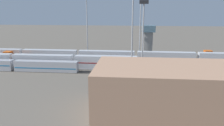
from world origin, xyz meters
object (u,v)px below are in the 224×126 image
Objects in this scene: train_on_track_4 at (14,65)px; light_mast_2 at (141,15)px; light_mast_1 at (133,19)px; light_mast_0 at (87,15)px; train_on_track_0 at (214,57)px; control_tower at (148,38)px; train_on_track_1 at (107,57)px; train_on_track_2 at (15,59)px; light_mast_3 at (143,29)px; train_on_track_3 at (43,61)px; maintenance_shed at (196,92)px.

train_on_track_4 is 54.22m from light_mast_2.
light_mast_0 is at bearing -51.09° from light_mast_1.
train_on_track_4 is 4.72× the size of train_on_track_0.
light_mast_1 is 35.41m from control_tower.
train_on_track_1 is 11.98× the size of train_on_track_2.
train_on_track_3 is at bearing -12.90° from light_mast_3.
train_on_track_0 is at bearing 174.16° from light_mast_2.
light_mast_3 reaches higher than train_on_track_4.
light_mast_3 is at bearing 90.47° from light_mast_2.
light_mast_2 is at bearing 61.56° from control_tower.
light_mast_0 reaches higher than light_mast_2.
light_mast_2 is at bearing -149.19° from train_on_track_1.
train_on_track_1 and train_on_track_2 have the same top height.
light_mast_2 is 26.90m from light_mast_3.
light_mast_1 reaches higher than maintenance_shed.
light_mast_3 is (-3.38, 1.24, -3.03)m from light_mast_1.
light_mast_2 reaches higher than light_mast_1.
light_mast_1 reaches higher than train_on_track_1.
light_mast_0 is 0.74× the size of maintenance_shed.
light_mast_0 is 35.08m from light_mast_3.
light_mast_1 is at bearing -20.06° from light_mast_3.
light_mast_3 is 35.27m from control_tower.
train_on_track_4 is at bearing 116.79° from train_on_track_2.
light_mast_0 reaches higher than train_on_track_1.
train_on_track_3 is at bearing -150.71° from train_on_track_4.
train_on_track_1 is 3.95× the size of light_mast_1.
light_mast_0 is 1.00× the size of light_mast_2.
train_on_track_3 is 38.23m from light_mast_1.
maintenance_shed is at bearing 118.45° from train_on_track_1.
train_on_track_2 is 73.26m from maintenance_shed.
train_on_track_3 is 7.14× the size of train_on_track_0.
train_on_track_1 is at bearing 6.38° from train_on_track_0.
light_mast_0 is 1.03× the size of light_mast_1.
train_on_track_2 is 0.40× the size of light_mast_3.
light_mast_0 reaches higher than light_mast_3.
control_tower reaches higher than train_on_track_0.
control_tower reaches higher than train_on_track_2.
light_mast_1 is (34.21, 22.27, 16.87)m from train_on_track_0.
train_on_track_0 is 53.92m from maintenance_shed.
train_on_track_4 is 11.20m from train_on_track_2.
train_on_track_4 is 35.46m from train_on_track_1.
train_on_track_0 is 29.68m from control_tower.
train_on_track_0 is 0.08× the size of train_on_track_1.
train_on_track_1 is 8.28× the size of control_tower.
train_on_track_2 is at bearing 6.96° from train_on_track_0.
light_mast_1 is at bearing 128.91° from light_mast_0.
light_mast_1 is at bearing 77.60° from control_tower.
light_mast_3 is (-0.22, 26.68, -3.41)m from light_mast_2.
train_on_track_2 is at bearing -63.21° from train_on_track_4.
train_on_track_1 is at bearing 41.46° from control_tower.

